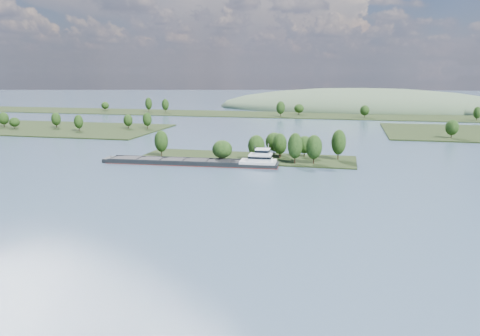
# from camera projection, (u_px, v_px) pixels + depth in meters

# --- Properties ---
(ground) EXTENTS (1800.00, 1800.00, 0.00)m
(ground) POSITION_uv_depth(u_px,v_px,m) (211.00, 190.00, 161.83)
(ground) COLOR #3A4C64
(ground) RESTS_ON ground
(tree_island) EXTENTS (100.00, 32.20, 15.03)m
(tree_island) POSITION_uv_depth(u_px,v_px,m) (261.00, 151.00, 215.67)
(tree_island) COLOR black
(tree_island) RESTS_ON ground
(back_shoreline) EXTENTS (900.00, 60.00, 15.37)m
(back_shoreline) POSITION_uv_depth(u_px,v_px,m) (308.00, 115.00, 426.40)
(back_shoreline) COLOR black
(back_shoreline) RESTS_ON ground
(hill_west) EXTENTS (320.00, 160.00, 44.00)m
(hill_west) POSITION_uv_depth(u_px,v_px,m) (362.00, 108.00, 511.35)
(hill_west) COLOR #41583C
(hill_west) RESTS_ON ground
(cargo_barge) EXTENTS (78.84, 13.81, 10.61)m
(cargo_barge) POSITION_uv_depth(u_px,v_px,m) (202.00, 162.00, 204.78)
(cargo_barge) COLOR black
(cargo_barge) RESTS_ON ground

